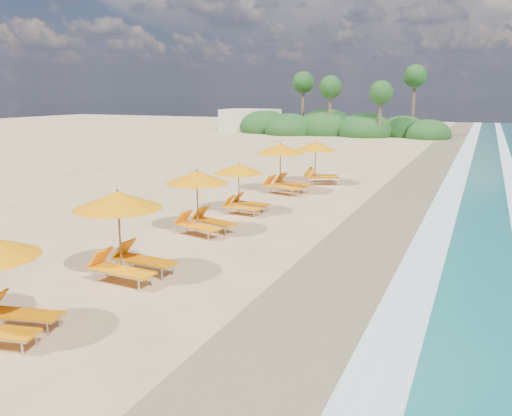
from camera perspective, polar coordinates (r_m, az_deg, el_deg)
The scene contains 10 objects.
ground at distance 17.84m, azimuth -0.00°, elevation -3.76°, with size 160.00×160.00×0.00m, color #D7B77E.
wet_sand at distance 16.71m, azimuth 12.71°, elevation -5.22°, with size 4.00×160.00×0.01m, color #8E7B54.
surf_foam at distance 16.45m, azimuth 22.02°, elevation -6.06°, with size 4.00×160.00×0.01m.
station_2 at distance 14.59m, azimuth -14.21°, elevation -2.22°, with size 2.78×2.60×2.48m.
station_3 at distance 18.83m, azimuth -6.06°, elevation 1.13°, with size 2.88×2.77×2.33m.
station_4 at distance 21.92m, azimuth -1.52°, elevation 2.57°, with size 2.38×2.21×2.16m.
station_5 at distance 26.39m, azimuth 3.03°, elevation 4.75°, with size 3.17×3.06×2.55m.
station_6 at distance 29.27m, azimuth 6.89°, elevation 5.31°, with size 3.19×3.19×2.41m.
treeline at distance 63.58m, azimuth 8.48°, elevation 8.84°, with size 25.80×8.80×9.74m.
beach_building at distance 70.01m, azimuth -0.64°, elevation 9.64°, with size 7.00×5.00×2.80m, color beige.
Camera 1 is at (6.90, -15.66, 5.03)m, focal length 36.44 mm.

